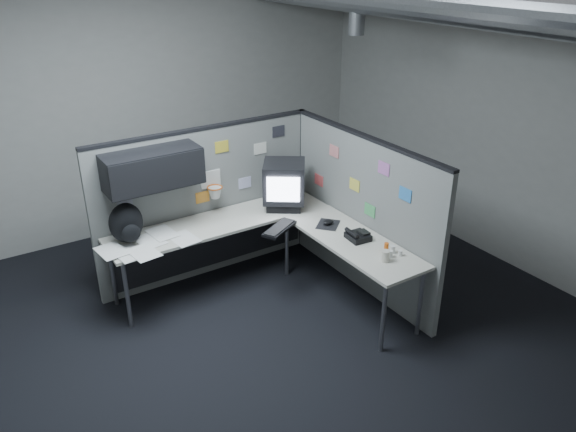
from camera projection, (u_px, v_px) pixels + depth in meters
room at (335, 98)px, 4.66m from camera, size 5.62×5.62×3.22m
partition_back at (194, 192)px, 5.67m from camera, size 2.44×0.42×1.63m
partition_right at (361, 213)px, 5.64m from camera, size 0.07×2.23×1.63m
desk at (255, 236)px, 5.63m from camera, size 2.31×2.11×0.73m
monitor at (284, 184)px, 5.90m from camera, size 0.59×0.59×0.49m
keyboard at (279, 228)px, 5.48m from camera, size 0.45×0.34×0.04m
mouse at (328, 223)px, 5.58m from camera, size 0.32×0.31×0.05m
phone at (358, 236)px, 5.30m from camera, size 0.20×0.22×0.10m
bottles at (391, 250)px, 5.04m from camera, size 0.13×0.17×0.08m
cup at (385, 256)px, 4.92m from camera, size 0.08×0.08×0.10m
papers at (147, 245)px, 5.20m from camera, size 0.92×0.63×0.02m
backpack at (126, 224)px, 5.18m from camera, size 0.38×0.37×0.39m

